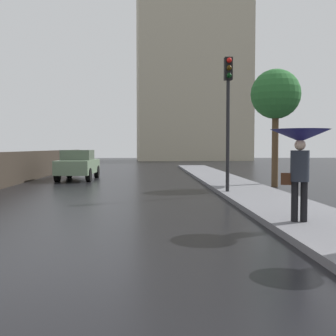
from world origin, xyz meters
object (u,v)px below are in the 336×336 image
Objects in this scene: pedestrian_with_umbrella_far at (300,146)px; traffic_light at (228,99)px; street_tree_near at (276,95)px; car_green_mid_road at (78,165)px.

pedestrian_with_umbrella_far is 6.13m from traffic_light.
street_tree_near is (2.55, 3.16, 0.52)m from traffic_light.
street_tree_near is at bearing 51.09° from traffic_light.
car_green_mid_road is 0.86× the size of street_tree_near.
street_tree_near reaches higher than pedestrian_with_umbrella_far.
traffic_light is (-0.36, 5.91, 1.59)m from pedestrian_with_umbrella_far.
pedestrian_with_umbrella_far is 9.57m from street_tree_near.
traffic_light reaches higher than car_green_mid_road.
pedestrian_with_umbrella_far reaches higher than car_green_mid_road.
car_green_mid_road is 10.22m from street_tree_near.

